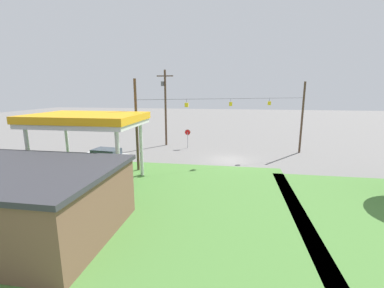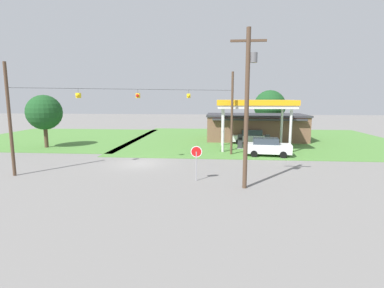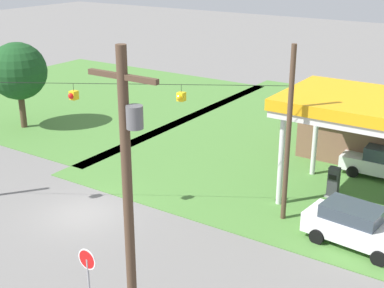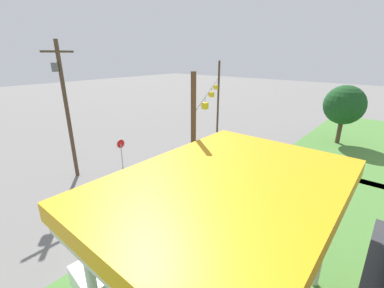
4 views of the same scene
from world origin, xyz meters
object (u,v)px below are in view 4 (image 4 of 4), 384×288
Objects in this scene: gas_station_canopy at (228,194)px; stop_sign_roadside at (121,147)px; utility_pole_main at (66,105)px; car_at_pumps_front at (131,255)px; tree_west_verge at (344,105)px; fuel_pump_near at (243,271)px.

stop_sign_roadside is at bearing -111.95° from gas_station_canopy.
utility_pole_main is at bearing 156.47° from stop_sign_roadside.
utility_pole_main is at bearing -100.25° from car_at_pumps_front.
car_at_pumps_front is 1.86× the size of stop_sign_roadside.
utility_pole_main is (-2.25, -15.25, 0.57)m from gas_station_canopy.
gas_station_canopy is 24.30m from tree_west_verge.
gas_station_canopy reaches higher than car_at_pumps_front.
fuel_pump_near is at bearing -106.29° from stop_sign_roadside.
car_at_pumps_front is (0.93, -4.10, -4.11)m from gas_station_canopy.
fuel_pump_near is 4.78m from car_at_pumps_front.
gas_station_canopy is 1.37× the size of tree_west_verge.
fuel_pump_near is 0.27× the size of tree_west_verge.
gas_station_canopy is 15.23m from stop_sign_roadside.
fuel_pump_near is at bearing 2.95° from tree_west_verge.
stop_sign_roadside is 22.68m from tree_west_verge.
stop_sign_roadside reaches higher than car_at_pumps_front.
utility_pole_main is (-0.72, -15.25, 4.83)m from fuel_pump_near.
fuel_pump_near is (-1.53, -0.00, -4.26)m from gas_station_canopy.
gas_station_canopy is 5.88m from car_at_pumps_front.
tree_west_verge is at bearing 147.40° from utility_pole_main.
fuel_pump_near is 16.01m from utility_pole_main.
utility_pole_main reaches higher than gas_station_canopy.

